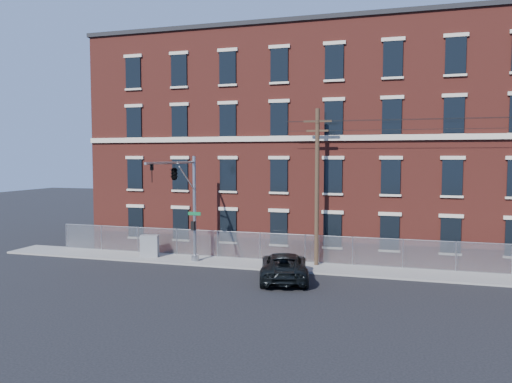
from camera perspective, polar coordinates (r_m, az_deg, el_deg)
The scene contains 8 objects.
ground at distance 27.67m, azimuth 0.82°, elevation -10.81°, with size 140.00×140.00×0.00m, color black.
sidewalk at distance 31.91m, azimuth 24.99°, elevation -9.07°, with size 65.00×3.00×0.12m, color gray.
mill_building at distance 39.99m, azimuth 23.44°, elevation 5.22°, with size 55.30×14.32×16.30m.
chain_link_fence at distance 32.97m, azimuth 24.71°, elevation -6.88°, with size 59.06×0.06×1.85m.
traffic_signal_mast at distance 30.95m, azimuth -8.82°, elevation 0.84°, with size 0.90×6.75×7.00m.
utility_pole_near at distance 31.83m, azimuth 7.03°, elevation 0.85°, with size 1.80×0.28×10.00m.
pickup_truck at distance 28.88m, azimuth 3.24°, elevation -8.57°, with size 2.61×5.67×1.58m, color black.
utility_cabinet at distance 35.47m, azimuth -12.14°, elevation -6.14°, with size 1.21×0.61×1.52m, color slate.
Camera 1 is at (7.21, -25.76, 7.08)m, focal length 34.79 mm.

